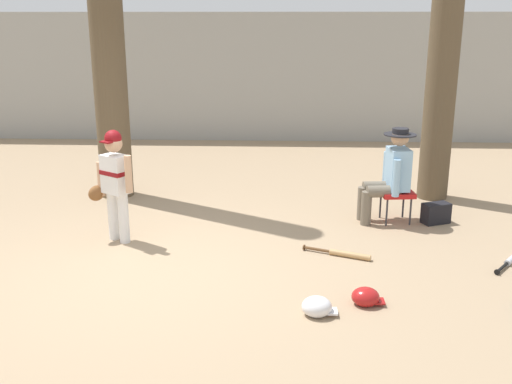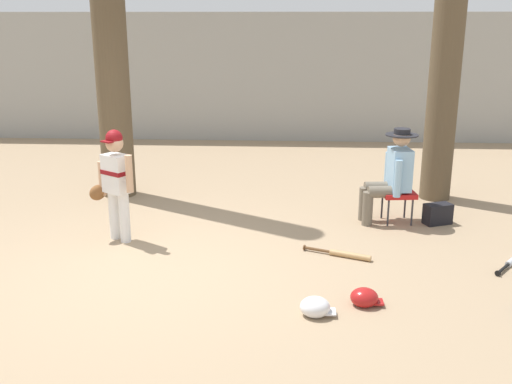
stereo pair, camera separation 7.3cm
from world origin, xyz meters
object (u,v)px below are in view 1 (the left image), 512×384
Objects in this scene: young_ballplayer at (114,179)px; bat_wood_tan at (344,254)px; batting_helmet_red at (366,297)px; batting_helmet_white at (317,307)px; seated_spectator at (390,173)px; tree_behind_spectator at (446,27)px; folding_stool at (396,194)px; handbag_beside_stool at (436,213)px; bat_aluminum_silver at (512,259)px.

young_ballplayer reaches higher than bat_wood_tan.
batting_helmet_white is at bearing -154.37° from batting_helmet_red.
tree_behind_spectator is at bearing 53.28° from seated_spectator.
batting_helmet_white is at bearing -113.90° from folding_stool.
young_ballplayer is 2.71m from bat_wood_tan.
bat_wood_tan is at bearing -137.21° from handbag_beside_stool.
batting_helmet_red is at bearing -104.04° from seated_spectator.
folding_stool is 0.37× the size of seated_spectator.
batting_helmet_red reaches higher than bat_wood_tan.
seated_spectator reaches higher than bat_wood_tan.
tree_behind_spectator is 4.23× the size of young_ballplayer.
folding_stool is 2.44m from batting_helmet_red.
seated_spectator reaches higher than folding_stool.
bat_aluminum_silver is at bearing -48.81° from seated_spectator.
seated_spectator is 1.65× the size of bat_wood_tan.
batting_helmet_white is at bearing -112.11° from seated_spectator.
tree_behind_spectator is 2.54m from handbag_beside_stool.
bat_aluminum_silver is (1.01, -1.28, -0.33)m from folding_stool.
bat_aluminum_silver is (0.28, -2.38, -2.35)m from tree_behind_spectator.
folding_stool is at bearing 13.87° from young_ballplayer.
seated_spectator is at bearing 61.34° from bat_wood_tan.
young_ballplayer is at bearing -165.90° from seated_spectator.
seated_spectator is 1.79m from bat_aluminum_silver.
young_ballplayer is 4.43m from bat_aluminum_silver.
tree_behind_spectator is 17.59× the size of batting_helmet_white.
tree_behind_spectator reaches higher than bat_aluminum_silver.
seated_spectator is at bearing 14.10° from young_ballplayer.
folding_stool is at bearing -123.59° from tree_behind_spectator.
tree_behind_spectator is at bearing 96.69° from bat_aluminum_silver.
batting_helmet_white is 0.50m from batting_helmet_red.
batting_helmet_red is (-1.41, -3.43, -2.30)m from tree_behind_spectator.
seated_spectator is 1.50m from bat_wood_tan.
bat_aluminum_silver is (4.35, -0.45, -0.71)m from young_ballplayer.
tree_behind_spectator is 7.57× the size of bat_wood_tan.
handbag_beside_stool is at bearing 11.44° from young_ballplayer.
young_ballplayer is 3.13m from batting_helmet_red.
handbag_beside_stool reaches higher than batting_helmet_red.
young_ballplayer is at bearing 150.54° from batting_helmet_red.
bat_aluminum_silver is (0.51, -1.23, -0.10)m from handbag_beside_stool.
bat_wood_tan is 2.44× the size of batting_helmet_red.
bat_wood_tan is (-1.26, -1.17, -0.10)m from handbag_beside_stool.
bat_aluminum_silver is 1.77m from bat_wood_tan.
bat_aluminum_silver is at bearing 30.66° from batting_helmet_white.
young_ballplayer is 1.09× the size of seated_spectator.
folding_stool is (3.34, 0.83, -0.38)m from young_ballplayer.
seated_spectator is at bearing 67.89° from batting_helmet_white.
young_ballplayer is at bearing 142.14° from batting_helmet_white.
batting_helmet_white is (-2.14, -1.27, 0.04)m from bat_aluminum_silver.
folding_stool is 0.56m from handbag_beside_stool.
seated_spectator is 4.01× the size of batting_helmet_red.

